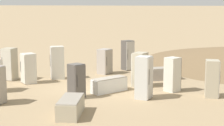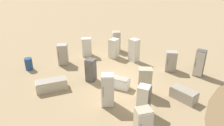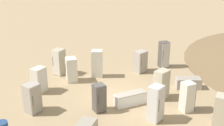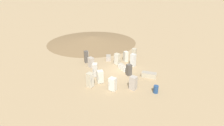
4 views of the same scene
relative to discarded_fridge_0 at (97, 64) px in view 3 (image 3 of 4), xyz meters
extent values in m
plane|color=#9E8460|center=(-2.09, -2.70, -0.93)|extent=(1000.00, 1000.00, 0.00)
cube|color=beige|center=(0.01, -0.02, 0.00)|extent=(0.88, 0.91, 1.87)
cube|color=#BCB7AD|center=(-0.17, 0.30, 0.00)|extent=(0.54, 0.33, 1.79)
cylinder|color=#2D2D2D|center=(0.00, 0.43, 0.09)|extent=(0.02, 0.02, 0.65)
cube|color=#4C4742|center=(3.85, -3.25, 0.02)|extent=(0.87, 0.86, 1.90)
cube|color=#BCB7AD|center=(3.64, -3.48, 0.02)|extent=(0.48, 0.44, 1.82)
cylinder|color=#2D2D2D|center=(3.45, -3.35, 0.11)|extent=(0.02, 0.02, 0.66)
cube|color=#B2A88E|center=(-0.92, 2.47, -0.03)|extent=(0.69, 0.71, 1.80)
cube|color=beige|center=(-1.26, 2.49, -0.03)|extent=(0.08, 0.65, 1.73)
cylinder|color=#2D2D2D|center=(-1.28, 2.73, 0.06)|extent=(0.02, 0.02, 0.63)
cube|color=beige|center=(-3.64, 1.85, -0.15)|extent=(0.82, 0.65, 1.57)
cube|color=silver|center=(-3.63, 2.17, -0.15)|extent=(0.76, 0.08, 1.51)
cylinder|color=#2D2D2D|center=(-3.35, 2.19, -0.07)|extent=(0.02, 0.02, 0.55)
cube|color=beige|center=(-1.43, 1.05, -0.13)|extent=(0.97, 0.98, 1.61)
cube|color=beige|center=(-1.67, 1.28, -0.13)|extent=(0.53, 0.55, 1.55)
cylinder|color=#2D2D2D|center=(-1.51, 1.49, -0.05)|extent=(0.02, 0.02, 0.56)
cube|color=#A89E93|center=(1.34, -5.87, -0.61)|extent=(1.39, 1.69, 0.64)
cube|color=gray|center=(1.34, -5.87, -0.27)|extent=(1.33, 1.63, 0.04)
cube|color=#B2A88E|center=(-0.78, -4.90, -0.05)|extent=(0.92, 0.77, 1.77)
cube|color=beige|center=(-0.69, -4.60, -0.05)|extent=(0.74, 0.24, 1.70)
cylinder|color=#2D2D2D|center=(-0.42, -4.64, 0.04)|extent=(0.02, 0.02, 0.62)
cube|color=#4C4742|center=(-3.76, -2.50, -0.15)|extent=(0.82, 0.80, 1.56)
cube|color=#56514C|center=(-3.93, -2.76, -0.15)|extent=(0.52, 0.34, 1.50)
cylinder|color=#2D2D2D|center=(-4.12, -2.67, -0.07)|extent=(0.02, 0.02, 0.55)
cube|color=beige|center=(-1.42, -6.61, -0.10)|extent=(0.84, 0.84, 1.68)
cube|color=#56514C|center=(-1.16, -6.79, -0.10)|extent=(0.36, 0.49, 1.61)
cylinder|color=#2D2D2D|center=(-1.25, -6.98, -0.01)|extent=(0.02, 0.02, 0.59)
cube|color=#A89E93|center=(-5.63, 0.55, -0.12)|extent=(0.82, 0.77, 1.63)
cube|color=gray|center=(-5.67, 0.19, -0.12)|extent=(0.71, 0.13, 1.57)
cylinder|color=#2D2D2D|center=(-5.94, 0.19, -0.04)|extent=(0.02, 0.02, 0.57)
cube|color=white|center=(-2.30, -3.66, -0.60)|extent=(1.84, 1.58, 0.66)
cube|color=gray|center=(-2.30, -3.66, -0.25)|extent=(1.76, 1.51, 0.04)
cube|color=#A89E93|center=(2.19, -2.17, -0.18)|extent=(0.94, 0.84, 1.51)
cube|color=gray|center=(2.09, -2.48, -0.18)|extent=(0.73, 0.28, 1.45)
cylinder|color=#2D2D2D|center=(1.82, -2.42, -0.10)|extent=(0.02, 0.02, 0.53)
cube|color=#B2A88E|center=(-2.09, -8.46, -0.08)|extent=(0.74, 0.62, 1.71)
cube|color=silver|center=(-3.14, -5.48, 0.03)|extent=(0.80, 0.71, 1.93)
cube|color=#BCB7AD|center=(-3.19, -5.79, 0.03)|extent=(0.67, 0.16, 1.86)
cylinder|color=#2D2D2D|center=(-3.44, -5.78, 0.13)|extent=(0.02, 0.02, 0.68)
camera|label=1|loc=(-19.46, -8.22, 3.37)|focal=60.00mm
camera|label=2|loc=(-4.91, -15.65, 6.58)|focal=35.00mm
camera|label=3|loc=(-16.28, -10.43, 7.83)|focal=50.00mm
camera|label=4|loc=(-11.90, 17.11, 10.08)|focal=28.00mm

